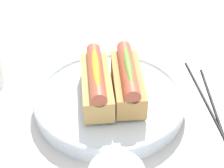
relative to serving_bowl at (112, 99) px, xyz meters
The scene contains 6 objects.
ground_plane 0.02m from the serving_bowl, 14.14° to the left, with size 2.40×2.40×0.00m, color beige.
serving_bowl is the anchor object (origin of this frame).
hotdog_front 0.05m from the serving_bowl, 85.34° to the right, with size 0.15×0.05×0.06m.
hotdog_back 0.05m from the serving_bowl, 94.66° to the left, with size 0.15×0.05×0.06m.
chopstick_near 0.18m from the serving_bowl, 83.48° to the right, with size 0.01×0.01×0.22m, color black.
chopstick_far 0.19m from the serving_bowl, 93.06° to the right, with size 0.01×0.01×0.22m, color black.
Camera 1 is at (-0.48, 0.03, 0.41)m, focal length 53.73 mm.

